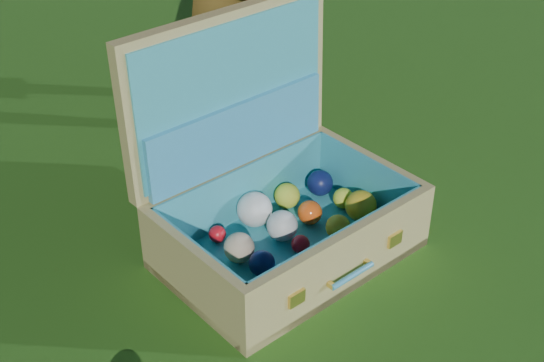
{
  "coord_description": "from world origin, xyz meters",
  "views": [
    {
      "loc": [
        -0.75,
        -1.01,
        1.12
      ],
      "look_at": [
        -0.0,
        0.22,
        0.17
      ],
      "focal_mm": 50.0,
      "sensor_mm": 36.0,
      "label": 1
    }
  ],
  "objects": [
    {
      "name": "suitcase",
      "position": [
        -0.01,
        0.22,
        0.15
      ],
      "size": [
        0.62,
        0.5,
        0.54
      ],
      "rotation": [
        0.0,
        0.0,
        0.17
      ],
      "color": "tan",
      "rests_on": "ground"
    },
    {
      "name": "ground",
      "position": [
        0.0,
        0.0,
        0.0
      ],
      "size": [
        60.0,
        60.0,
        0.0
      ],
      "primitive_type": "plane",
      "color": "#215114",
      "rests_on": "ground"
    }
  ]
}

